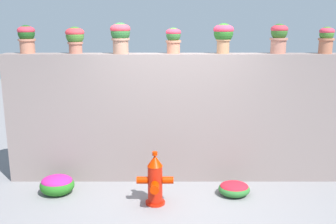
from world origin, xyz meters
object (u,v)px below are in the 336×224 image
flower_bush_left (232,188)px  flower_bush_right (55,184)px  potted_plant_4 (222,34)px  fire_hydrant (153,181)px  potted_plant_0 (24,37)px  potted_plant_5 (277,36)px  potted_plant_3 (172,38)px  potted_plant_2 (119,35)px  potted_plant_1 (73,37)px  potted_plant_6 (324,38)px

flower_bush_left → flower_bush_right: size_ratio=0.91×
potted_plant_4 → fire_hydrant: potted_plant_4 is taller
potted_plant_0 → flower_bush_right: 2.26m
flower_bush_right → potted_plant_5: bearing=10.1°
potted_plant_5 → flower_bush_right: 3.98m
potted_plant_3 → potted_plant_5: bearing=-0.6°
potted_plant_0 → potted_plant_2: potted_plant_2 is taller
potted_plant_0 → potted_plant_1: 0.73m
potted_plant_2 → fire_hydrant: size_ratio=0.60×
potted_plant_1 → potted_plant_4: (2.24, -0.02, 0.04)m
potted_plant_1 → potted_plant_4: bearing=-0.5°
potted_plant_1 → potted_plant_6: size_ratio=1.00×
potted_plant_0 → flower_bush_left: size_ratio=0.92×
potted_plant_4 → potted_plant_6: (1.55, -0.01, -0.05)m
potted_plant_3 → potted_plant_6: size_ratio=0.96×
potted_plant_0 → potted_plant_1: potted_plant_0 is taller
potted_plant_4 → flower_bush_right: 3.34m
potted_plant_1 → fire_hydrant: bearing=-37.6°
potted_plant_1 → potted_plant_5: 3.08m
potted_plant_4 → fire_hydrant: 2.40m
potted_plant_5 → fire_hydrant: size_ratio=0.58×
fire_hydrant → potted_plant_2: bearing=120.9°
potted_plant_5 → potted_plant_6: bearing=-1.0°
potted_plant_5 → flower_bush_right: bearing=-169.9°
flower_bush_right → flower_bush_left: bearing=-1.0°
potted_plant_0 → potted_plant_6: (4.52, -0.04, -0.02)m
flower_bush_right → potted_plant_0: bearing=128.6°
potted_plant_2 → potted_plant_3: 0.80m
flower_bush_left → potted_plant_6: bearing=24.0°
potted_plant_5 → fire_hydrant: potted_plant_5 is taller
potted_plant_0 → flower_bush_left: 3.85m
potted_plant_3 → potted_plant_6: bearing=-0.7°
potted_plant_1 → potted_plant_3: (1.49, -0.01, -0.02)m
potted_plant_4 → potted_plant_5: 0.84m
potted_plant_0 → potted_plant_2: bearing=-2.6°
potted_plant_1 → potted_plant_2: (0.69, -0.06, 0.03)m
potted_plant_0 → potted_plant_3: size_ratio=1.09×
potted_plant_1 → potted_plant_6: 3.79m
potted_plant_1 → fire_hydrant: potted_plant_1 is taller
potted_plant_2 → flower_bush_right: 2.41m
potted_plant_1 → flower_bush_left: 3.28m
potted_plant_3 → potted_plant_2: bearing=-176.2°
flower_bush_left → potted_plant_1: bearing=164.5°
potted_plant_2 → potted_plant_3: size_ratio=1.19×
potted_plant_2 → flower_bush_right: (-0.93, -0.55, -2.15)m
potted_plant_4 → flower_bush_left: potted_plant_4 is taller
potted_plant_0 → fire_hydrant: bearing=-25.9°
potted_plant_2 → potted_plant_0: bearing=177.4°
flower_bush_right → potted_plant_3: bearing=19.4°
flower_bush_left → flower_bush_right: 2.62m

